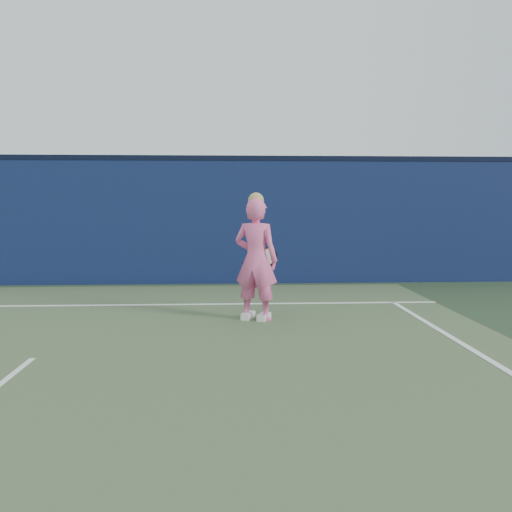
{
  "coord_description": "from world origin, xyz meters",
  "views": [
    {
      "loc": [
        2.08,
        -4.7,
        1.65
      ],
      "look_at": [
        2.46,
        2.83,
        0.91
      ],
      "focal_mm": 38.0,
      "sensor_mm": 36.0,
      "label": 1
    }
  ],
  "objects": [
    {
      "name": "player",
      "position": [
        2.46,
        2.83,
        0.86
      ],
      "size": [
        0.74,
        0.62,
        1.79
      ],
      "rotation": [
        0.0,
        0.0,
        2.73
      ],
      "color": "pink",
      "rests_on": "ground"
    },
    {
      "name": "backstop_wall",
      "position": [
        0.0,
        6.5,
        1.25
      ],
      "size": [
        24.0,
        0.4,
        2.5
      ],
      "primitive_type": "cube",
      "color": "#0D1D3C",
      "rests_on": "ground"
    },
    {
      "name": "wall_cap",
      "position": [
        0.0,
        6.5,
        2.55
      ],
      "size": [
        24.0,
        0.42,
        0.1
      ],
      "primitive_type": "cube",
      "color": "black",
      "rests_on": "backstop_wall"
    },
    {
      "name": "racket",
      "position": [
        2.64,
        3.28,
        0.85
      ],
      "size": [
        0.53,
        0.13,
        0.29
      ],
      "rotation": [
        0.0,
        0.0,
        -0.18
      ],
      "color": "black",
      "rests_on": "ground"
    }
  ]
}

